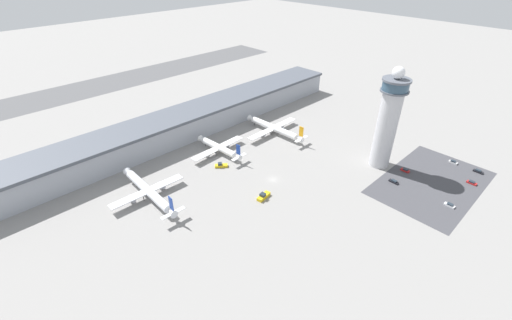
{
  "coord_description": "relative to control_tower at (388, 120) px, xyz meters",
  "views": [
    {
      "loc": [
        -102.48,
        -93.78,
        97.87
      ],
      "look_at": [
        -6.29,
        5.75,
        11.6
      ],
      "focal_mm": 24.0,
      "sensor_mm": 36.0,
      "label": 1
    }
  ],
  "objects": [
    {
      "name": "car_blue_compact",
      "position": [
        -8.82,
        -39.65,
        -25.07
      ],
      "size": [
        2.06,
        4.53,
        1.37
      ],
      "color": "black",
      "rests_on": "ground"
    },
    {
      "name": "control_tower",
      "position": [
        0.0,
        0.0,
        0.0
      ],
      "size": [
        13.27,
        13.27,
        52.36
      ],
      "color": "#BCBCC1",
      "rests_on": "ground"
    },
    {
      "name": "service_truck_baggage",
      "position": [
        -61.62,
        55.98,
        -24.77
      ],
      "size": [
        6.75,
        5.93,
        2.42
      ],
      "color": "black",
      "rests_on": "ground"
    },
    {
      "name": "car_yellow_taxi",
      "position": [
        29.65,
        -39.44,
        -25.02
      ],
      "size": [
        1.84,
        4.73,
        1.49
      ],
      "color": "black",
      "rests_on": "ground"
    },
    {
      "name": "service_truck_fuel",
      "position": [
        -9.84,
        59.71,
        -24.65
      ],
      "size": [
        6.4,
        5.03,
        2.75
      ],
      "color": "black",
      "rests_on": "ground"
    },
    {
      "name": "car_red_hatchback",
      "position": [
        29.64,
        -27.2,
        -24.99
      ],
      "size": [
        1.9,
        4.35,
        1.57
      ],
      "color": "black",
      "rests_on": "ground"
    },
    {
      "name": "car_black_suv",
      "position": [
        16.64,
        -40.56,
        -25.04
      ],
      "size": [
        1.98,
        4.53,
        1.45
      ],
      "color": "black",
      "rests_on": "ground"
    },
    {
      "name": "runway_strip",
      "position": [
        -50.41,
        222.8,
        -25.6
      ],
      "size": [
        344.97,
        44.0,
        0.01
      ],
      "primitive_type": "cube",
      "color": "#515154",
      "rests_on": "ground"
    },
    {
      "name": "terminal_building",
      "position": [
        -50.41,
        98.97,
        -17.89
      ],
      "size": [
        229.98,
        25.0,
        15.24
      ],
      "color": "#A3A8B2",
      "rests_on": "ground"
    },
    {
      "name": "parking_lot_surface",
      "position": [
        3.6,
        -26.72,
        -25.6
      ],
      "size": [
        64.0,
        40.0,
        0.01
      ],
      "primitive_type": "cube",
      "color": "#424247",
      "rests_on": "ground"
    },
    {
      "name": "car_white_wagon",
      "position": [
        3.84,
        -13.06,
        -25.0
      ],
      "size": [
        1.9,
        4.4,
        1.55
      ],
      "color": "black",
      "rests_on": "ground"
    },
    {
      "name": "ground_plane",
      "position": [
        -50.41,
        28.97,
        -25.6
      ],
      "size": [
        1000.0,
        1000.0,
        0.0
      ],
      "primitive_type": "plane",
      "color": "gray"
    },
    {
      "name": "airplane_gate_bravo",
      "position": [
        -53.6,
        67.53,
        -21.94
      ],
      "size": [
        34.91,
        33.2,
        11.18
      ],
      "color": "white",
      "rests_on": "ground"
    },
    {
      "name": "car_navy_sedan",
      "position": [
        -9.77,
        -13.72,
        -25.05
      ],
      "size": [
        1.94,
        4.78,
        1.42
      ],
      "color": "black",
      "rests_on": "ground"
    },
    {
      "name": "airplane_gate_alpha",
      "position": [
        -101.86,
        58.25,
        -21.47
      ],
      "size": [
        35.45,
        44.28,
        12.49
      ],
      "color": "silver",
      "rests_on": "ground"
    },
    {
      "name": "service_truck_catering",
      "position": [
        -64.22,
        21.98,
        -24.61
      ],
      "size": [
        7.78,
        3.75,
        2.87
      ],
      "color": "black",
      "rests_on": "ground"
    },
    {
      "name": "airplane_gate_charlie",
      "position": [
        -14.39,
        62.69,
        -21.8
      ],
      "size": [
        39.98,
        43.74,
        11.81
      ],
      "color": "white",
      "rests_on": "ground"
    }
  ]
}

